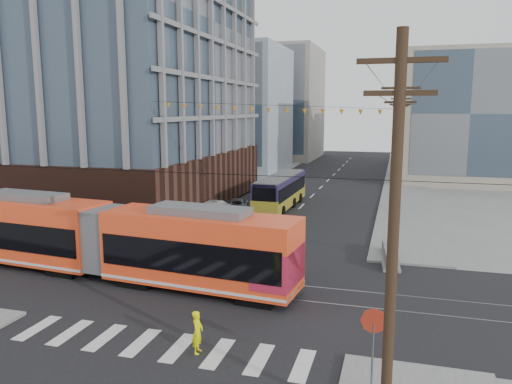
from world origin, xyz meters
TOP-DOWN VIEW (x-y plane):
  - ground at (0.00, 0.00)m, footprint 160.00×160.00m
  - office_building at (-22.00, 23.00)m, footprint 30.00×25.00m
  - bg_bldg_nw_near at (-17.00, 52.00)m, footprint 18.00×16.00m
  - bg_bldg_ne_near at (16.00, 48.00)m, footprint 14.00×14.00m
  - bg_bldg_nw_far at (-14.00, 72.00)m, footprint 16.00×18.00m
  - bg_bldg_ne_far at (18.00, 68.00)m, footprint 16.00×16.00m
  - utility_pole_near at (8.50, -6.00)m, footprint 0.30×0.30m
  - utility_pole_far at (8.50, 56.00)m, footprint 0.30×0.30m
  - streetcar at (-6.38, 3.63)m, footprint 21.48×5.04m
  - city_bus at (-1.77, 24.90)m, footprint 2.61×10.93m
  - parked_car_silver at (-5.43, 12.34)m, footprint 2.99×4.40m
  - parked_car_white at (-6.06, 19.44)m, footprint 2.30×5.19m
  - parked_car_grey at (-5.13, 22.27)m, footprint 3.13×4.67m
  - pedestrian at (1.64, -3.12)m, footprint 0.44×0.63m
  - stop_sign at (8.04, -4.24)m, footprint 0.89×0.89m
  - jersey_barrier at (8.30, 10.53)m, footprint 1.37×4.43m

SIDE VIEW (x-z plane):
  - ground at x=0.00m, z-range 0.00..0.00m
  - jersey_barrier at x=8.30m, z-range 0.00..0.87m
  - parked_car_grey at x=-5.13m, z-range 0.00..1.19m
  - parked_car_silver at x=-5.43m, z-range 0.00..1.37m
  - parked_car_white at x=-6.06m, z-range 0.00..1.48m
  - pedestrian at x=1.64m, z-range 0.00..1.63m
  - stop_sign at x=8.04m, z-range 0.00..2.74m
  - city_bus at x=-1.77m, z-range 0.00..3.08m
  - streetcar at x=-6.38m, z-range 0.00..4.10m
  - utility_pole_near at x=8.50m, z-range 0.00..11.00m
  - utility_pole_far at x=8.50m, z-range 0.00..11.00m
  - bg_bldg_ne_far at x=18.00m, z-range 0.00..14.00m
  - bg_bldg_ne_near at x=16.00m, z-range 0.00..16.00m
  - bg_bldg_nw_near at x=-17.00m, z-range 0.00..18.00m
  - bg_bldg_nw_far at x=-14.00m, z-range 0.00..20.00m
  - office_building at x=-22.00m, z-range 0.00..28.60m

